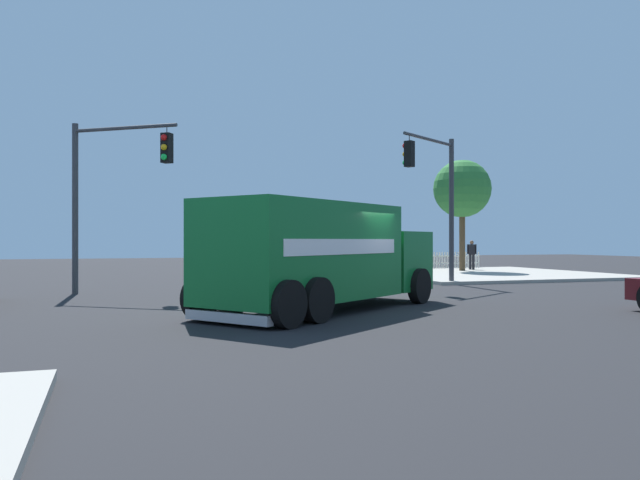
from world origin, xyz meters
The scene contains 8 objects.
ground_plane centered at (0.00, 0.00, 0.00)m, with size 100.00×100.00×0.00m, color black.
sidewalk_corner_near centered at (-12.27, -12.27, 0.07)m, with size 11.37×11.37×0.14m, color #9E998E.
delivery_truck centered at (0.82, 0.27, 1.43)m, with size 7.68×6.64×2.71m.
traffic_light_primary centered at (6.02, -6.41, 3.75)m, with size 3.24×2.42×5.71m.
traffic_light_secondary centered at (-6.32, -6.48, 3.93)m, with size 3.27×2.16×5.80m.
pedestrian_near_corner centered at (-13.58, -15.42, 1.08)m, with size 0.47×0.36×1.65m.
picket_fence_run centered at (-12.27, -17.71, 0.62)m, with size 6.58×0.05×0.95m.
shade_tree_near centered at (-12.36, -14.46, 4.59)m, with size 3.14×3.14×6.05m.
Camera 1 is at (5.96, 15.25, 1.80)m, focal length 34.99 mm.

